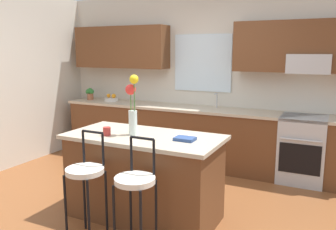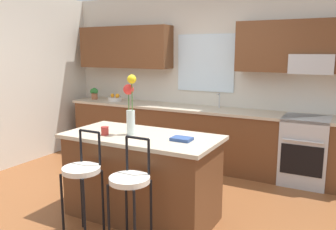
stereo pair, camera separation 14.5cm
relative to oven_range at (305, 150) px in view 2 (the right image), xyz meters
name	(u,v)px [view 2 (the right image)]	position (x,y,z in m)	size (l,w,h in m)	color
ground_plane	(139,205)	(-1.60, -1.68, -0.46)	(14.00, 14.00, 0.00)	brown
wall_left	(7,80)	(-4.16, -1.38, 0.89)	(0.12, 4.60, 2.70)	beige
back_wall_assembly	(207,69)	(-1.57, 0.31, 1.05)	(5.60, 0.50, 2.70)	beige
counter_run	(197,136)	(-1.60, 0.02, 0.01)	(4.56, 0.64, 0.92)	brown
sink_faucet	(219,99)	(-1.31, 0.17, 0.60)	(0.02, 0.13, 0.23)	#B7BABC
oven_range	(305,150)	(0.00, 0.00, 0.00)	(0.60, 0.64, 0.92)	#B7BABC
kitchen_island	(142,176)	(-1.42, -1.90, 0.00)	(1.65, 0.82, 0.92)	brown
bar_stool_near	(82,174)	(-1.69, -2.52, 0.18)	(0.36, 0.36, 1.04)	black
bar_stool_middle	(130,185)	(-1.14, -2.52, 0.18)	(0.36, 0.36, 1.04)	black
flower_vase	(130,104)	(-1.52, -1.93, 0.79)	(0.15, 0.11, 0.63)	silver
mug_ceramic	(105,131)	(-1.75, -2.08, 0.51)	(0.08, 0.08, 0.09)	#A52D28
cookbook	(182,139)	(-0.94, -1.91, 0.48)	(0.20, 0.15, 0.03)	navy
fruit_bowl_oranges	(115,99)	(-3.18, 0.02, 0.50)	(0.24, 0.24, 0.13)	silver
potted_plant_small	(94,93)	(-3.65, 0.03, 0.58)	(0.18, 0.12, 0.21)	#9E5B3D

